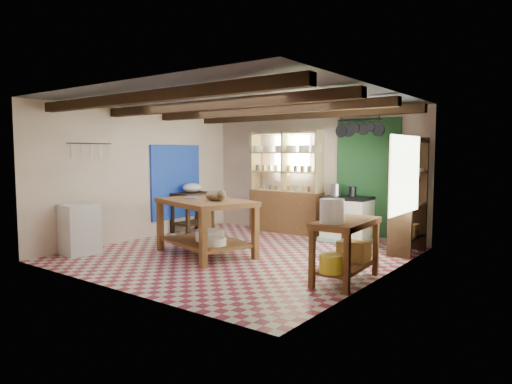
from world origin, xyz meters
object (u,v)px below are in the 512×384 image
Objects in this scene: cat at (216,196)px; white_cabinet at (80,229)px; right_counter at (346,251)px; work_table at (206,227)px; stove at (347,219)px; prep_table at (192,212)px.

white_cabinet is at bearing -142.26° from cat.
right_counter is at bearing 6.24° from cat.
right_counter is 2.44m from cat.
work_table is 2.18m from white_cabinet.
stove is (1.41, 2.51, -0.03)m from work_table.
stove is 2.85m from cat.
white_cabinet reaches higher than right_counter.
white_cabinet is at bearing -128.27° from work_table.
right_counter is at bearing 19.57° from white_cabinet.
cat reaches higher than work_table.
right_counter is (4.40, 1.18, -0.01)m from white_cabinet.
stove reaches higher than right_counter.
prep_table is 0.74× the size of right_counter.
work_table is 1.92× the size of prep_table.
work_table is 2.61m from right_counter.
right_counter is (1.20, -2.56, -0.03)m from stove.
work_table is 0.61m from cat.
work_table reaches higher than prep_table.
prep_table is at bearing 157.53° from right_counter.
cat is at bearing 175.99° from right_counter.
stove is at bearing 72.40° from cat.
prep_table is at bearing 94.12° from white_cabinet.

